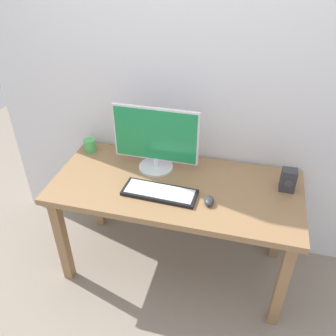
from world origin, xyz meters
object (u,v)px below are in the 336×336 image
at_px(desk, 176,196).
at_px(speaker_right, 288,180).
at_px(keyboard_primary, 160,192).
at_px(coffee_mug, 90,145).
at_px(mouse, 209,201).
at_px(monitor, 156,139).

bearing_deg(desk, speaker_right, 10.09).
height_order(keyboard_primary, coffee_mug, coffee_mug).
distance_m(mouse, speaker_right, 0.52).
height_order(monitor, keyboard_primary, monitor).
relative_size(mouse, coffee_mug, 0.93).
height_order(desk, keyboard_primary, keyboard_primary).
xyz_separation_m(desk, coffee_mug, (-0.70, 0.24, 0.14)).
distance_m(keyboard_primary, coffee_mug, 0.72).
bearing_deg(mouse, speaker_right, 27.22).
bearing_deg(mouse, monitor, 142.14).
distance_m(desk, monitor, 0.40).
bearing_deg(mouse, desk, 147.76).
bearing_deg(coffee_mug, monitor, -8.93).
bearing_deg(keyboard_primary, coffee_mug, 150.21).
bearing_deg(keyboard_primary, speaker_right, 17.57).
height_order(speaker_right, coffee_mug, speaker_right).
bearing_deg(desk, monitor, 138.20).
relative_size(monitor, keyboard_primary, 1.22).
bearing_deg(keyboard_primary, mouse, -2.87).
relative_size(keyboard_primary, mouse, 5.34).
xyz_separation_m(desk, monitor, (-0.18, 0.16, 0.32)).
height_order(desk, mouse, mouse).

